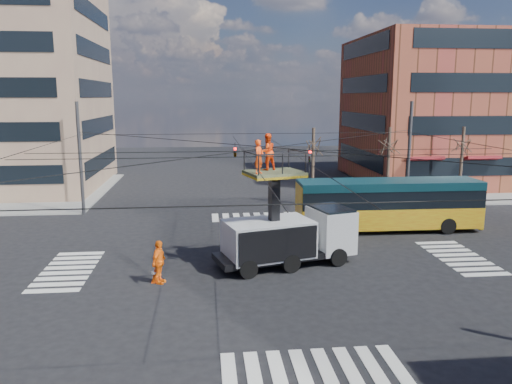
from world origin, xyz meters
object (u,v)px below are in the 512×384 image
object	(u,v)px
flagger	(336,238)
city_bus	(388,204)
traffic_cone	(155,275)
utility_truck	(289,223)
worker_ground	(159,262)

from	to	relation	value
flagger	city_bus	bearing A→B (deg)	137.79
flagger	traffic_cone	bearing A→B (deg)	-67.55
utility_truck	traffic_cone	distance (m)	6.93
utility_truck	traffic_cone	bearing A→B (deg)	-179.50
traffic_cone	flagger	xyz separation A→B (m)	(9.29, 3.25, 0.54)
flagger	worker_ground	bearing A→B (deg)	-66.12
city_bus	traffic_cone	xyz separation A→B (m)	(-13.74, -7.64, -1.37)
utility_truck	city_bus	size ratio (longest dim) A/B	0.64
city_bus	traffic_cone	world-z (taller)	city_bus
utility_truck	worker_ground	world-z (taller)	utility_truck
traffic_cone	flagger	world-z (taller)	flagger
city_bus	traffic_cone	distance (m)	15.78
worker_ground	flagger	xyz separation A→B (m)	(9.09, 3.44, -0.11)
traffic_cone	worker_ground	distance (m)	0.70
worker_ground	city_bus	bearing A→B (deg)	-40.17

